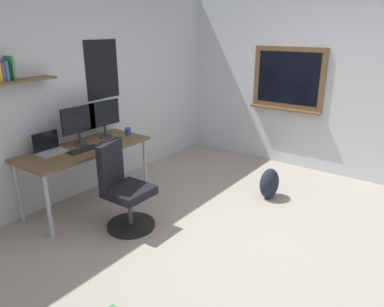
{
  "coord_description": "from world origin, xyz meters",
  "views": [
    {
      "loc": [
        -2.85,
        -1.35,
        2.07
      ],
      "look_at": [
        -0.05,
        0.71,
        0.85
      ],
      "focal_mm": 33.84,
      "sensor_mm": 36.0,
      "label": 1
    }
  ],
  "objects_px": {
    "computer_mouse": "(103,143)",
    "backpack": "(269,183)",
    "keyboard": "(84,149)",
    "coffee_mug": "(128,131)",
    "laptop": "(50,148)",
    "desk": "(85,153)",
    "office_chair": "(124,192)",
    "monitor_secondary": "(104,116)",
    "monitor_primary": "(79,123)"
  },
  "relations": [
    {
      "from": "monitor_primary",
      "to": "coffee_mug",
      "type": "distance_m",
      "value": 0.68
    },
    {
      "from": "laptop",
      "to": "computer_mouse",
      "type": "relative_size",
      "value": 2.98
    },
    {
      "from": "monitor_primary",
      "to": "coffee_mug",
      "type": "height_order",
      "value": "monitor_primary"
    },
    {
      "from": "laptop",
      "to": "computer_mouse",
      "type": "distance_m",
      "value": 0.6
    },
    {
      "from": "computer_mouse",
      "to": "backpack",
      "type": "height_order",
      "value": "computer_mouse"
    },
    {
      "from": "monitor_secondary",
      "to": "keyboard",
      "type": "distance_m",
      "value": 0.6
    },
    {
      "from": "office_chair",
      "to": "monitor_primary",
      "type": "relative_size",
      "value": 2.05
    },
    {
      "from": "office_chair",
      "to": "computer_mouse",
      "type": "xyz_separation_m",
      "value": [
        0.3,
        0.64,
        0.35
      ]
    },
    {
      "from": "laptop",
      "to": "coffee_mug",
      "type": "relative_size",
      "value": 3.37
    },
    {
      "from": "desk",
      "to": "monitor_primary",
      "type": "xyz_separation_m",
      "value": [
        0.04,
        0.11,
        0.34
      ]
    },
    {
      "from": "keyboard",
      "to": "coffee_mug",
      "type": "bearing_deg",
      "value": 3.83
    },
    {
      "from": "office_chair",
      "to": "monitor_primary",
      "type": "bearing_deg",
      "value": 80.9
    },
    {
      "from": "laptop",
      "to": "backpack",
      "type": "distance_m",
      "value": 2.67
    },
    {
      "from": "desk",
      "to": "laptop",
      "type": "distance_m",
      "value": 0.4
    },
    {
      "from": "monitor_secondary",
      "to": "keyboard",
      "type": "bearing_deg",
      "value": -158.86
    },
    {
      "from": "office_chair",
      "to": "laptop",
      "type": "distance_m",
      "value": 1.0
    },
    {
      "from": "office_chair",
      "to": "backpack",
      "type": "height_order",
      "value": "office_chair"
    },
    {
      "from": "desk",
      "to": "office_chair",
      "type": "distance_m",
      "value": 0.78
    },
    {
      "from": "laptop",
      "to": "monitor_primary",
      "type": "relative_size",
      "value": 0.67
    },
    {
      "from": "desk",
      "to": "backpack",
      "type": "relative_size",
      "value": 3.95
    },
    {
      "from": "laptop",
      "to": "desk",
      "type": "bearing_deg",
      "value": -24.45
    },
    {
      "from": "backpack",
      "to": "coffee_mug",
      "type": "bearing_deg",
      "value": 116.26
    },
    {
      "from": "desk",
      "to": "keyboard",
      "type": "distance_m",
      "value": 0.14
    },
    {
      "from": "keyboard",
      "to": "backpack",
      "type": "height_order",
      "value": "keyboard"
    },
    {
      "from": "laptop",
      "to": "backpack",
      "type": "xyz_separation_m",
      "value": [
        1.83,
        -1.84,
        -0.6
      ]
    },
    {
      "from": "desk",
      "to": "office_chair",
      "type": "height_order",
      "value": "office_chair"
    },
    {
      "from": "coffee_mug",
      "to": "backpack",
      "type": "relative_size",
      "value": 0.24
    },
    {
      "from": "monitor_secondary",
      "to": "desk",
      "type": "bearing_deg",
      "value": -165.53
    },
    {
      "from": "keyboard",
      "to": "coffee_mug",
      "type": "distance_m",
      "value": 0.75
    },
    {
      "from": "desk",
      "to": "backpack",
      "type": "xyz_separation_m",
      "value": [
        1.48,
        -1.69,
        -0.48
      ]
    },
    {
      "from": "office_chair",
      "to": "computer_mouse",
      "type": "height_order",
      "value": "office_chair"
    },
    {
      "from": "desk",
      "to": "monitor_secondary",
      "type": "distance_m",
      "value": 0.55
    },
    {
      "from": "laptop",
      "to": "monitor_secondary",
      "type": "bearing_deg",
      "value": -3.59
    },
    {
      "from": "laptop",
      "to": "monitor_secondary",
      "type": "xyz_separation_m",
      "value": [
        0.77,
        -0.05,
        0.22
      ]
    },
    {
      "from": "desk",
      "to": "monitor_secondary",
      "type": "xyz_separation_m",
      "value": [
        0.42,
        0.11,
        0.34
      ]
    },
    {
      "from": "keyboard",
      "to": "computer_mouse",
      "type": "distance_m",
      "value": 0.28
    },
    {
      "from": "monitor_secondary",
      "to": "keyboard",
      "type": "xyz_separation_m",
      "value": [
        -0.5,
        -0.19,
        -0.26
      ]
    },
    {
      "from": "desk",
      "to": "laptop",
      "type": "xyz_separation_m",
      "value": [
        -0.35,
        0.16,
        0.12
      ]
    },
    {
      "from": "coffee_mug",
      "to": "keyboard",
      "type": "bearing_deg",
      "value": -176.17
    },
    {
      "from": "laptop",
      "to": "monitor_primary",
      "type": "height_order",
      "value": "monitor_primary"
    },
    {
      "from": "keyboard",
      "to": "monitor_primary",
      "type": "bearing_deg",
      "value": 59.16
    },
    {
      "from": "desk",
      "to": "keyboard",
      "type": "bearing_deg",
      "value": -132.44
    },
    {
      "from": "keyboard",
      "to": "coffee_mug",
      "type": "height_order",
      "value": "coffee_mug"
    },
    {
      "from": "coffee_mug",
      "to": "backpack",
      "type": "bearing_deg",
      "value": -63.74
    },
    {
      "from": "monitor_primary",
      "to": "computer_mouse",
      "type": "relative_size",
      "value": 4.46
    },
    {
      "from": "laptop",
      "to": "keyboard",
      "type": "xyz_separation_m",
      "value": [
        0.27,
        -0.24,
        -0.04
      ]
    },
    {
      "from": "office_chair",
      "to": "backpack",
      "type": "xyz_separation_m",
      "value": [
        1.58,
        -0.96,
        -0.21
      ]
    },
    {
      "from": "computer_mouse",
      "to": "desk",
      "type": "bearing_deg",
      "value": 157.5
    },
    {
      "from": "desk",
      "to": "computer_mouse",
      "type": "xyz_separation_m",
      "value": [
        0.2,
        -0.08,
        0.09
      ]
    },
    {
      "from": "monitor_secondary",
      "to": "computer_mouse",
      "type": "height_order",
      "value": "monitor_secondary"
    }
  ]
}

